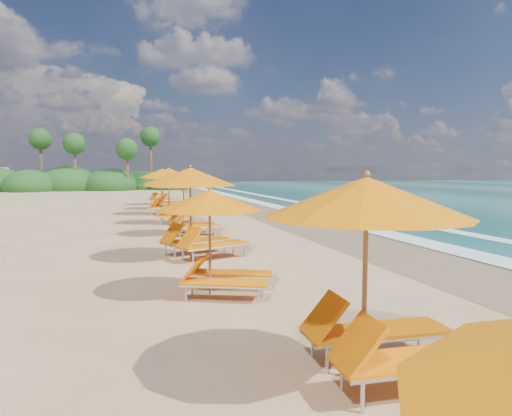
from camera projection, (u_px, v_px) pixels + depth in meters
The scene contains 12 objects.
ground at pixel (256, 243), 15.97m from camera, with size 160.00×160.00×0.00m, color tan.
wet_sand at pixel (361, 238), 17.04m from camera, with size 4.00×160.00×0.01m, color #816D4D.
surf_foam at pixel (425, 235), 17.77m from camera, with size 4.00×160.00×0.01m.
station_2 at pixel (380, 263), 5.52m from camera, with size 2.74×2.54×2.49m.
station_3 at pixel (218, 234), 9.29m from camera, with size 2.81×2.78×2.16m.
station_4 at pixel (197, 206), 13.18m from camera, with size 3.42×3.37×2.63m.
station_5 at pixel (188, 200), 17.92m from camera, with size 2.77×2.63×2.36m.
station_6 at pixel (173, 195), 21.72m from camera, with size 2.80×2.67×2.36m.
station_7 at pixel (166, 188), 26.10m from camera, with size 3.40×3.35×2.63m.
station_8 at pixel (172, 186), 29.64m from camera, with size 2.93×2.71×2.67m.
station_9 at pixel (163, 186), 33.54m from camera, with size 3.24×3.24×2.39m.
treeline at pixel (77, 182), 56.87m from camera, with size 25.80×8.80×9.74m.
Camera 1 is at (-4.28, -15.22, 2.50)m, focal length 32.67 mm.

